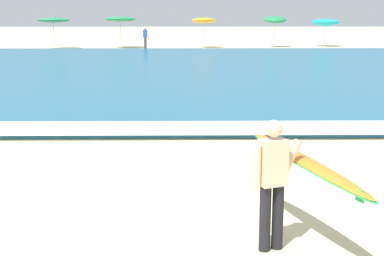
{
  "coord_description": "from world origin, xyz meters",
  "views": [
    {
      "loc": [
        1.97,
        -7.09,
        3.14
      ],
      "look_at": [
        2.09,
        2.51,
        1.1
      ],
      "focal_mm": 54.3,
      "sensor_mm": 36.0,
      "label": 1
    }
  ],
  "objects_px": {
    "surfer_with_board": "(290,171)",
    "beach_umbrella_1": "(121,19)",
    "beach_umbrella_0": "(53,20)",
    "beachgoer_near_row_left": "(145,37)",
    "beach_umbrella_3": "(275,20)",
    "beach_umbrella_4": "(325,22)",
    "beach_umbrella_2": "(204,21)"
  },
  "relations": [
    {
      "from": "surfer_with_board",
      "to": "beach_umbrella_1",
      "type": "relative_size",
      "value": 1.17
    },
    {
      "from": "beach_umbrella_0",
      "to": "beach_umbrella_3",
      "type": "xyz_separation_m",
      "value": [
        16.23,
        1.86,
        -0.02
      ]
    },
    {
      "from": "beach_umbrella_3",
      "to": "beach_umbrella_4",
      "type": "xyz_separation_m",
      "value": [
        3.94,
        0.59,
        -0.21
      ]
    },
    {
      "from": "surfer_with_board",
      "to": "beach_umbrella_2",
      "type": "distance_m",
      "value": 36.35
    },
    {
      "from": "beach_umbrella_2",
      "to": "beach_umbrella_3",
      "type": "distance_m",
      "value": 5.43
    },
    {
      "from": "beach_umbrella_1",
      "to": "beach_umbrella_2",
      "type": "xyz_separation_m",
      "value": [
        6.14,
        0.12,
        -0.11
      ]
    },
    {
      "from": "beach_umbrella_1",
      "to": "beach_umbrella_3",
      "type": "relative_size",
      "value": 0.98
    },
    {
      "from": "beach_umbrella_0",
      "to": "surfer_with_board",
      "type": "bearing_deg",
      "value": -72.95
    },
    {
      "from": "beach_umbrella_3",
      "to": "beach_umbrella_4",
      "type": "relative_size",
      "value": 1.11
    },
    {
      "from": "surfer_with_board",
      "to": "beach_umbrella_2",
      "type": "height_order",
      "value": "beach_umbrella_2"
    },
    {
      "from": "beach_umbrella_0",
      "to": "beach_umbrella_3",
      "type": "height_order",
      "value": "beach_umbrella_3"
    },
    {
      "from": "beachgoer_near_row_left",
      "to": "beach_umbrella_2",
      "type": "bearing_deg",
      "value": 12.3
    },
    {
      "from": "beach_umbrella_4",
      "to": "beachgoer_near_row_left",
      "type": "xyz_separation_m",
      "value": [
        -13.61,
        -2.24,
        -1.01
      ]
    },
    {
      "from": "beach_umbrella_2",
      "to": "beach_umbrella_3",
      "type": "xyz_separation_m",
      "value": [
        5.38,
        0.71,
        0.04
      ]
    },
    {
      "from": "beach_umbrella_3",
      "to": "beachgoer_near_row_left",
      "type": "height_order",
      "value": "beach_umbrella_3"
    },
    {
      "from": "beach_umbrella_2",
      "to": "beach_umbrella_4",
      "type": "distance_m",
      "value": 9.41
    },
    {
      "from": "beach_umbrella_0",
      "to": "beach_umbrella_1",
      "type": "xyz_separation_m",
      "value": [
        4.71,
        1.03,
        0.05
      ]
    },
    {
      "from": "beach_umbrella_0",
      "to": "beachgoer_near_row_left",
      "type": "distance_m",
      "value": 6.68
    },
    {
      "from": "beachgoer_near_row_left",
      "to": "beach_umbrella_0",
      "type": "bearing_deg",
      "value": -178.08
    },
    {
      "from": "beach_umbrella_1",
      "to": "beachgoer_near_row_left",
      "type": "height_order",
      "value": "beach_umbrella_1"
    },
    {
      "from": "beach_umbrella_3",
      "to": "beach_umbrella_4",
      "type": "height_order",
      "value": "beach_umbrella_3"
    },
    {
      "from": "surfer_with_board",
      "to": "beachgoer_near_row_left",
      "type": "xyz_separation_m",
      "value": [
        -4.23,
        35.4,
        -0.19
      ]
    },
    {
      "from": "beach_umbrella_0",
      "to": "beach_umbrella_2",
      "type": "xyz_separation_m",
      "value": [
        10.84,
        1.15,
        -0.06
      ]
    },
    {
      "from": "beach_umbrella_2",
      "to": "beachgoer_near_row_left",
      "type": "distance_m",
      "value": 4.54
    },
    {
      "from": "surfer_with_board",
      "to": "beach_umbrella_4",
      "type": "height_order",
      "value": "beach_umbrella_4"
    },
    {
      "from": "surfer_with_board",
      "to": "beach_umbrella_4",
      "type": "xyz_separation_m",
      "value": [
        9.38,
        37.64,
        0.82
      ]
    },
    {
      "from": "surfer_with_board",
      "to": "beach_umbrella_1",
      "type": "height_order",
      "value": "beach_umbrella_1"
    },
    {
      "from": "beach_umbrella_3",
      "to": "surfer_with_board",
      "type": "bearing_deg",
      "value": -98.35
    },
    {
      "from": "beach_umbrella_4",
      "to": "beachgoer_near_row_left",
      "type": "height_order",
      "value": "beach_umbrella_4"
    },
    {
      "from": "beach_umbrella_1",
      "to": "beach_umbrella_0",
      "type": "bearing_deg",
      "value": -167.63
    },
    {
      "from": "beach_umbrella_1",
      "to": "beach_umbrella_4",
      "type": "distance_m",
      "value": 15.53
    },
    {
      "from": "beach_umbrella_0",
      "to": "beachgoer_near_row_left",
      "type": "relative_size",
      "value": 1.46
    }
  ]
}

